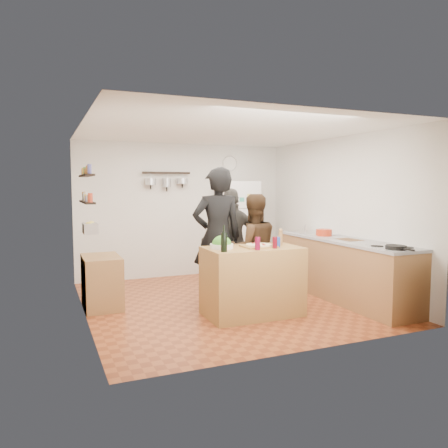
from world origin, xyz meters
name	(u,v)px	position (x,y,z in m)	size (l,w,h in m)	color
room_shell	(217,216)	(0.00, 0.39, 1.25)	(4.20, 4.20, 4.20)	brown
prep_island	(252,281)	(0.06, -0.74, 0.46)	(1.25, 0.72, 0.91)	#A77B3D
pizza_board	(259,246)	(0.14, -0.76, 0.92)	(0.42, 0.34, 0.02)	olive
pizza	(259,245)	(0.14, -0.76, 0.94)	(0.34, 0.34, 0.02)	beige
salad_bowl	(222,246)	(-0.36, -0.69, 0.94)	(0.30, 0.30, 0.06)	white
wine_bottle	(224,242)	(-0.44, -0.96, 1.03)	(0.08, 0.08, 0.24)	black
wine_glass_near	(258,243)	(0.01, -0.98, 0.99)	(0.07, 0.07, 0.16)	maroon
wine_glass_far	(275,242)	(0.28, -0.94, 0.99)	(0.06, 0.06, 0.15)	#510711
pepper_mill	(281,238)	(0.51, -0.69, 1.00)	(0.06, 0.06, 0.18)	olive
salt_canister	(277,242)	(0.36, -0.86, 0.98)	(0.08, 0.08, 0.13)	#1C3A9A
person_left	(217,237)	(-0.20, -0.13, 0.99)	(0.72, 0.47, 1.98)	black
person_center	(253,249)	(0.31, -0.24, 0.80)	(0.78, 0.61, 1.60)	black
person_back	(232,243)	(0.22, 0.29, 0.84)	(0.98, 0.41, 1.68)	#2F2D2A
counter_run	(344,270)	(1.70, -0.55, 0.45)	(0.63, 2.63, 0.90)	#9E7042
stove_top	(392,248)	(1.70, -1.50, 0.91)	(0.60, 0.62, 0.02)	white
skillet	(396,247)	(1.60, -1.67, 0.94)	(0.26, 0.26, 0.05)	black
sink	(313,234)	(1.70, 0.30, 0.92)	(0.50, 0.80, 0.03)	silver
cutting_board	(349,240)	(1.70, -0.64, 0.91)	(0.30, 0.40, 0.02)	brown
red_bowl	(324,233)	(1.65, -0.08, 0.97)	(0.25, 0.25, 0.10)	#B92F15
fridge	(236,228)	(0.95, 1.75, 0.90)	(0.70, 0.68, 1.80)	white
wall_clock	(230,163)	(0.95, 2.08, 2.15)	(0.30, 0.30, 0.03)	silver
spice_shelf_lower	(87,202)	(-1.93, 0.20, 1.50)	(0.12, 1.00, 0.03)	black
spice_shelf_upper	(86,176)	(-1.93, 0.20, 1.85)	(0.12, 1.00, 0.03)	black
produce_basket	(90,228)	(-1.90, 0.20, 1.15)	(0.18, 0.35, 0.14)	silver
side_table	(102,282)	(-1.74, 0.41, 0.36)	(0.50, 0.80, 0.73)	#9A6C40
pot_rack	(166,173)	(-0.35, 2.00, 1.95)	(0.90, 0.04, 0.04)	black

